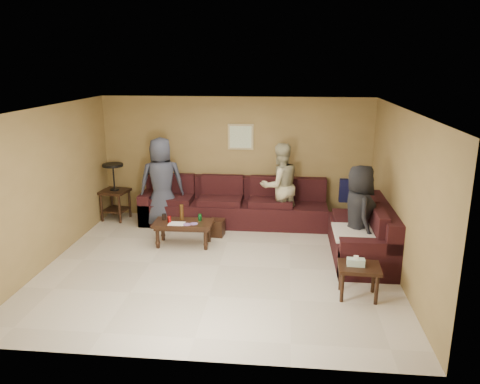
{
  "coord_description": "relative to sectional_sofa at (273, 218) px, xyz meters",
  "views": [
    {
      "loc": [
        1.02,
        -6.86,
        3.17
      ],
      "look_at": [
        0.25,
        0.85,
        1.0
      ],
      "focal_mm": 35.0,
      "sensor_mm": 36.0,
      "label": 1
    }
  ],
  "objects": [
    {
      "name": "waste_bin",
      "position": [
        -1.05,
        -0.19,
        -0.17
      ],
      "size": [
        0.29,
        0.29,
        0.32
      ],
      "primitive_type": "cube",
      "rotation": [
        0.0,
        0.0,
        -0.1
      ],
      "color": "black",
      "rests_on": "ground"
    },
    {
      "name": "end_table_left",
      "position": [
        -3.27,
        0.55,
        0.29
      ],
      "size": [
        0.6,
        0.6,
        1.18
      ],
      "rotation": [
        0.0,
        0.0,
        -0.18
      ],
      "color": "black",
      "rests_on": "ground"
    },
    {
      "name": "side_table_right",
      "position": [
        1.24,
        -2.35,
        0.08
      ],
      "size": [
        0.59,
        0.49,
        0.61
      ],
      "rotation": [
        0.0,
        0.0,
        -0.05
      ],
      "color": "black",
      "rests_on": "ground"
    },
    {
      "name": "person_left",
      "position": [
        -2.2,
        0.3,
        0.56
      ],
      "size": [
        0.99,
        0.79,
        1.77
      ],
      "primitive_type": "imported",
      "rotation": [
        0.0,
        0.0,
        3.44
      ],
      "color": "#313544",
      "rests_on": "ground"
    },
    {
      "name": "person_right",
      "position": [
        1.39,
        -1.1,
        0.48
      ],
      "size": [
        0.62,
        0.85,
        1.61
      ],
      "primitive_type": "imported",
      "rotation": [
        0.0,
        0.0,
        1.72
      ],
      "color": "black",
      "rests_on": "ground"
    },
    {
      "name": "room",
      "position": [
        -0.81,
        -1.52,
        1.34
      ],
      "size": [
        5.6,
        5.5,
        2.5
      ],
      "color": "beige",
      "rests_on": "ground"
    },
    {
      "name": "wall_art",
      "position": [
        -0.71,
        0.96,
        1.37
      ],
      "size": [
        0.52,
        0.04,
        0.52
      ],
      "color": "tan",
      "rests_on": "ground"
    },
    {
      "name": "person_middle",
      "position": [
        0.11,
        0.44,
        0.51
      ],
      "size": [
        1.01,
        0.94,
        1.67
      ],
      "primitive_type": "imported",
      "rotation": [
        0.0,
        0.0,
        3.62
      ],
      "color": "tan",
      "rests_on": "ground"
    },
    {
      "name": "coffee_table",
      "position": [
        -1.57,
        -0.7,
        0.04
      ],
      "size": [
        1.05,
        0.53,
        0.71
      ],
      "rotation": [
        0.0,
        0.0,
        0.01
      ],
      "color": "black",
      "rests_on": "ground"
    },
    {
      "name": "sectional_sofa",
      "position": [
        0.0,
        0.0,
        0.0
      ],
      "size": [
        4.65,
        2.9,
        0.97
      ],
      "color": "black",
      "rests_on": "ground"
    }
  ]
}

